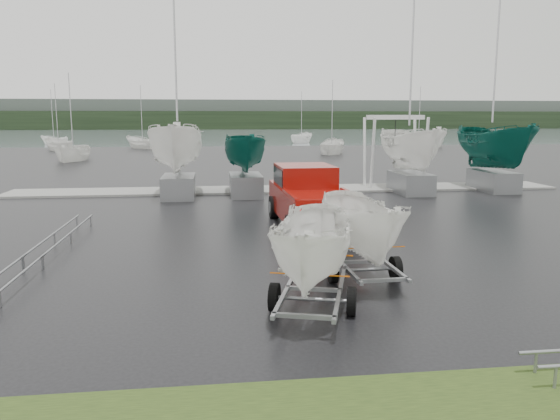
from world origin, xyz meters
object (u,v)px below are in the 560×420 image
object	(u,v)px
boat_hoist	(395,141)
trailer_parked	(315,189)
trailer_hitched	(364,175)
pickup_truck	(309,195)

from	to	relation	value
boat_hoist	trailer_parked	bearing A→B (deg)	-113.31
trailer_parked	trailer_hitched	bearing A→B (deg)	68.36
trailer_hitched	trailer_parked	bearing A→B (deg)	-129.60
pickup_truck	trailer_hitched	bearing A→B (deg)	-90.00
trailer_hitched	trailer_parked	distance (m)	2.59
trailer_hitched	boat_hoist	size ratio (longest dim) A/B	1.16
pickup_truck	trailer_hitched	world-z (taller)	trailer_hitched
pickup_truck	trailer_parked	world-z (taller)	trailer_parked
boat_hoist	pickup_truck	bearing A→B (deg)	-123.55
pickup_truck	trailer_hitched	distance (m)	7.00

